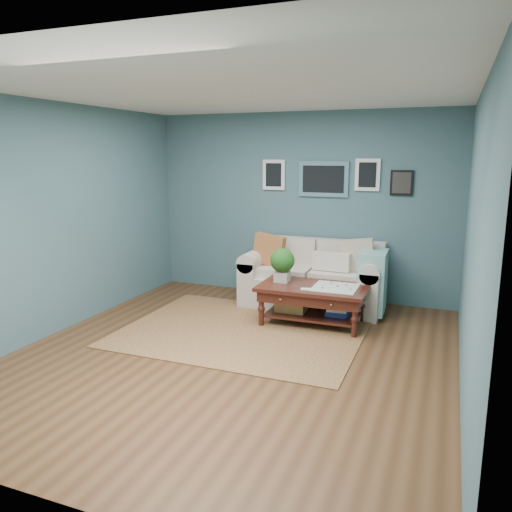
% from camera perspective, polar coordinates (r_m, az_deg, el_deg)
% --- Properties ---
extents(room_shell, '(5.00, 5.02, 2.70)m').
position_cam_1_polar(room_shell, '(5.11, -2.44, 3.22)').
color(room_shell, brown).
rests_on(room_shell, ground).
extents(area_rug, '(2.81, 2.25, 0.01)m').
position_cam_1_polar(area_rug, '(6.10, -1.50, -8.51)').
color(area_rug, '#553319').
rests_on(area_rug, ground).
extents(loveseat, '(1.98, 0.90, 1.02)m').
position_cam_1_polar(loveseat, '(7.00, 7.23, -2.47)').
color(loveseat, beige).
rests_on(loveseat, ground).
extents(coffee_table, '(1.34, 0.79, 0.93)m').
position_cam_1_polar(coffee_table, '(6.28, 5.92, -4.07)').
color(coffee_table, '#33120F').
rests_on(coffee_table, ground).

